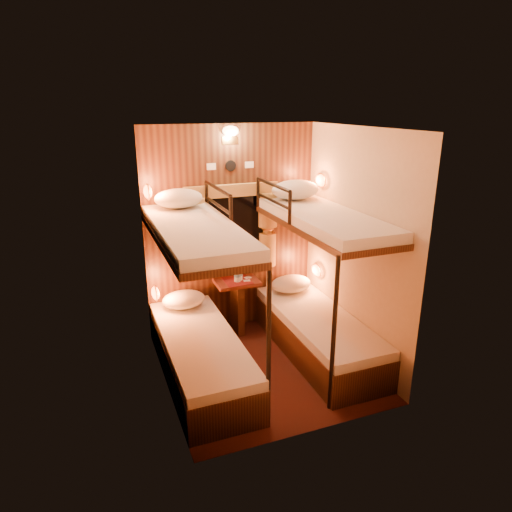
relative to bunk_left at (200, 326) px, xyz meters
name	(u,v)px	position (x,y,z in m)	size (l,w,h in m)	color
floor	(264,367)	(0.65, -0.07, -0.56)	(2.10, 2.10, 0.00)	black
ceiling	(266,128)	(0.65, -0.07, 1.84)	(2.10, 2.10, 0.00)	silver
wall_back	(231,231)	(0.65, 0.98, 0.64)	(2.40, 2.40, 0.00)	#C6B293
wall_front	(317,300)	(0.65, -1.12, 0.64)	(2.40, 2.40, 0.00)	#C6B293
wall_left	(160,271)	(-0.35, -0.07, 0.64)	(2.40, 2.40, 0.00)	#C6B293
wall_right	(355,247)	(1.65, -0.07, 0.64)	(2.40, 2.40, 0.00)	#C6B293
back_panel	(231,231)	(0.65, 0.97, 0.64)	(2.00, 0.03, 2.40)	#33180E
bunk_left	(200,326)	(0.00, 0.00, 0.00)	(0.72, 1.90, 1.82)	#33180E
bunk_right	(318,306)	(1.30, 0.00, 0.00)	(0.72, 1.90, 1.82)	#33180E
window	(232,233)	(0.65, 0.94, 0.62)	(1.00, 0.12, 0.79)	black
curtains	(233,227)	(0.65, 0.90, 0.71)	(1.10, 0.22, 1.00)	olive
back_fixtures	(231,138)	(0.65, 0.93, 1.69)	(0.54, 0.09, 0.48)	black
reading_lamps	(241,235)	(0.65, 0.63, 0.68)	(2.00, 0.20, 1.25)	orange
table	(237,299)	(0.65, 0.78, -0.14)	(0.50, 0.34, 0.66)	maroon
bottle_left	(239,271)	(0.68, 0.79, 0.20)	(0.07, 0.07, 0.25)	#99BFE5
bottle_right	(237,272)	(0.64, 0.75, 0.21)	(0.08, 0.08, 0.27)	#99BFE5
sachet_a	(247,281)	(0.75, 0.73, 0.09)	(0.08, 0.06, 0.01)	silver
sachet_b	(248,278)	(0.79, 0.82, 0.09)	(0.08, 0.06, 0.01)	silver
pillow_lower_left	(184,299)	(0.00, 0.70, -0.01)	(0.47, 0.34, 0.19)	silver
pillow_lower_right	(291,284)	(1.30, 0.69, -0.01)	(0.49, 0.35, 0.19)	silver
pillow_upper_left	(179,198)	(0.00, 0.68, 1.13)	(0.50, 0.35, 0.19)	silver
pillow_upper_right	(295,190)	(1.30, 0.64, 1.14)	(0.54, 0.39, 0.21)	silver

